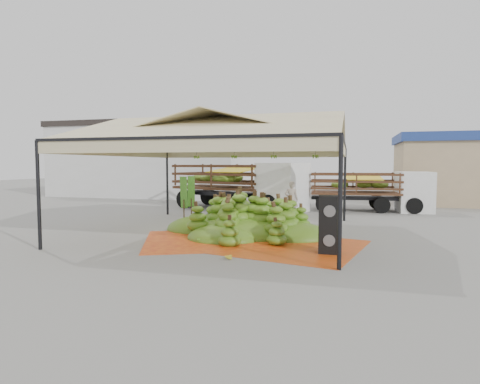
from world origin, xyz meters
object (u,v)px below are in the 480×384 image
(banana_heap, at_px, (248,214))
(vendor, at_px, (291,200))
(truck_right, at_px, (375,187))
(truck_left, at_px, (243,181))
(speaker_stack, at_px, (329,225))

(banana_heap, relative_size, vendor, 3.84)
(banana_heap, bearing_deg, vendor, 77.88)
(truck_right, bearing_deg, banana_heap, -124.24)
(vendor, height_order, truck_left, truck_left)
(vendor, distance_m, truck_left, 3.93)
(speaker_stack, relative_size, vendor, 0.95)
(banana_heap, bearing_deg, truck_right, 60.15)
(speaker_stack, relative_size, truck_left, 0.21)
(banana_heap, xyz_separation_m, speaker_stack, (2.84, -2.46, 0.10))
(speaker_stack, xyz_separation_m, vendor, (-1.94, 6.64, 0.04))
(banana_heap, distance_m, speaker_stack, 3.76)
(speaker_stack, height_order, vendor, vendor)
(banana_heap, distance_m, vendor, 4.28)
(banana_heap, relative_size, truck_right, 1.05)
(truck_right, bearing_deg, vendor, -138.72)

